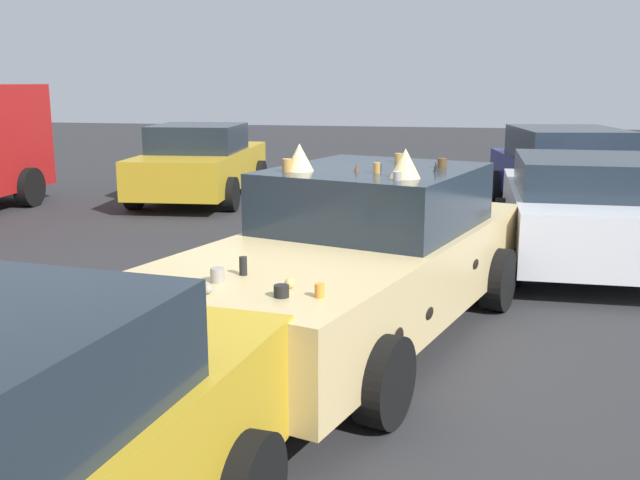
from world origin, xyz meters
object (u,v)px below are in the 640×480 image
Objects in this scene: art_car_decorated at (358,256)px; parked_sedan_row_back_center at (201,163)px; parked_sedan_behind_right at (568,173)px; parked_sedan_far_left at (582,209)px.

art_car_decorated is 8.23m from parked_sedan_row_back_center.
parked_sedan_row_back_center is (7.13, 4.11, -0.03)m from art_car_decorated.
parked_sedan_behind_right is 1.07× the size of parked_sedan_row_back_center.
art_car_decorated is 3.95m from parked_sedan_far_left.
parked_sedan_far_left is (3.14, -2.40, -0.03)m from art_car_decorated.
parked_sedan_row_back_center is at bearing -103.22° from parked_sedan_behind_right.
parked_sedan_row_back_center is at bearing 59.00° from parked_sedan_far_left.
parked_sedan_row_back_center is 1.11× the size of parked_sedan_far_left.
parked_sedan_far_left is (-3.99, -6.51, -0.00)m from parked_sedan_row_back_center.
parked_sedan_far_left is (-3.48, 0.28, -0.04)m from parked_sedan_behind_right.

